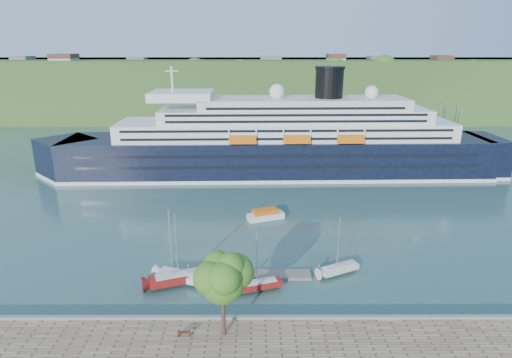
% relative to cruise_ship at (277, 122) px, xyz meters
% --- Properties ---
extents(ground, '(400.00, 400.00, 0.00)m').
position_rel_cruise_ship_xyz_m(ground, '(-8.53, -58.32, -12.65)').
color(ground, '#325A57').
rests_on(ground, ground).
extents(far_hillside, '(400.00, 50.00, 24.00)m').
position_rel_cruise_ship_xyz_m(far_hillside, '(-8.53, 86.68, -0.65)').
color(far_hillside, '#284E1F').
rests_on(far_hillside, ground).
extents(quay_coping, '(220.00, 0.50, 0.30)m').
position_rel_cruise_ship_xyz_m(quay_coping, '(-8.53, -58.52, -11.50)').
color(quay_coping, slate).
rests_on(quay_coping, promenade).
extents(cruise_ship, '(113.01, 18.84, 25.30)m').
position_rel_cruise_ship_xyz_m(cruise_ship, '(0.00, 0.00, 0.00)').
color(cruise_ship, black).
rests_on(cruise_ship, ground).
extents(park_bench, '(1.42, 0.69, 0.88)m').
position_rel_cruise_ship_xyz_m(park_bench, '(-12.43, -61.44, -11.21)').
color(park_bench, '#462114').
rests_on(park_bench, promenade).
extents(promenade_tree, '(6.18, 6.18, 10.23)m').
position_rel_cruise_ship_xyz_m(promenade_tree, '(-8.33, -61.20, -6.53)').
color(promenade_tree, '#2D5E18').
rests_on(promenade_tree, promenade).
extents(floating_pontoon, '(19.76, 2.52, 0.44)m').
position_rel_cruise_ship_xyz_m(floating_pontoon, '(-7.43, -47.76, -12.43)').
color(floating_pontoon, gray).
rests_on(floating_pontoon, ground).
extents(sailboat_white_near, '(7.37, 4.19, 9.19)m').
position_rel_cruise_ship_xyz_m(sailboat_white_near, '(-14.70, -49.40, -8.05)').
color(sailboat_white_near, silver).
rests_on(sailboat_white_near, ground).
extents(sailboat_red, '(6.37, 3.51, 7.93)m').
position_rel_cruise_ship_xyz_m(sailboat_red, '(-4.44, -51.22, -8.68)').
color(sailboat_red, maroon).
rests_on(sailboat_red, ground).
extents(sailboat_white_far, '(6.27, 4.24, 7.93)m').
position_rel_cruise_ship_xyz_m(sailboat_white_far, '(6.42, -47.19, -8.68)').
color(sailboat_white_far, silver).
rests_on(sailboat_white_far, ground).
extents(tender_launch, '(7.08, 4.48, 1.85)m').
position_rel_cruise_ship_xyz_m(tender_launch, '(-3.19, -27.96, -11.73)').
color(tender_launch, orange).
rests_on(tender_launch, ground).
extents(sailboat_extra, '(8.13, 4.73, 10.15)m').
position_rel_cruise_ship_xyz_m(sailboat_extra, '(-15.17, -50.01, -7.58)').
color(sailboat_extra, maroon).
rests_on(sailboat_extra, ground).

